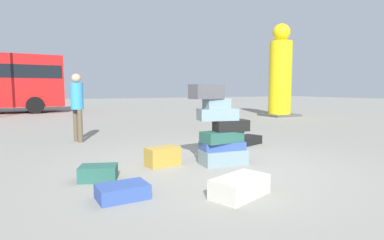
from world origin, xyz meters
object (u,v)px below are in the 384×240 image
(person_bearded_onlooker, at_px, (77,102))
(suitcase_tan_foreground_far, at_px, (163,156))
(suitcase_navy_right_side, at_px, (122,191))
(suitcase_teal_upright_blue, at_px, (98,173))
(suitcase_cream_behind_tower, at_px, (240,187))
(suitcase_black_white_trunk, at_px, (245,140))
(yellow_dummy_statue, at_px, (280,75))
(suitcase_tower, at_px, (220,131))

(person_bearded_onlooker, bearing_deg, suitcase_tan_foreground_far, -3.00)
(suitcase_navy_right_side, bearing_deg, suitcase_teal_upright_blue, 94.87)
(suitcase_tan_foreground_far, xyz_separation_m, suitcase_teal_upright_blue, (-1.13, -0.41, -0.05))
(suitcase_cream_behind_tower, xyz_separation_m, person_bearded_onlooker, (-1.37, 5.02, 0.88))
(suitcase_tan_foreground_far, xyz_separation_m, suitcase_navy_right_side, (-0.99, -1.31, -0.07))
(suitcase_navy_right_side, height_order, suitcase_cream_behind_tower, suitcase_cream_behind_tower)
(suitcase_black_white_trunk, bearing_deg, suitcase_teal_upright_blue, -177.08)
(suitcase_black_white_trunk, xyz_separation_m, suitcase_navy_right_side, (-3.47, -2.38, -0.01))
(suitcase_black_white_trunk, distance_m, suitcase_cream_behind_tower, 3.63)
(suitcase_navy_right_side, xyz_separation_m, person_bearded_onlooker, (-0.06, 4.48, 0.92))
(suitcase_teal_upright_blue, height_order, person_bearded_onlooker, person_bearded_onlooker)
(suitcase_tan_foreground_far, distance_m, suitcase_teal_upright_blue, 1.21)
(suitcase_tan_foreground_far, height_order, person_bearded_onlooker, person_bearded_onlooker)
(suitcase_black_white_trunk, xyz_separation_m, suitcase_teal_upright_blue, (-3.61, -1.48, 0.01))
(suitcase_navy_right_side, bearing_deg, yellow_dummy_statue, 36.52)
(suitcase_tower, height_order, suitcase_navy_right_side, suitcase_tower)
(suitcase_navy_right_side, relative_size, yellow_dummy_statue, 0.13)
(suitcase_tower, height_order, yellow_dummy_statue, yellow_dummy_statue)
(suitcase_cream_behind_tower, height_order, person_bearded_onlooker, person_bearded_onlooker)
(suitcase_teal_upright_blue, bearing_deg, person_bearded_onlooker, 107.11)
(person_bearded_onlooker, bearing_deg, yellow_dummy_statue, 89.65)
(suitcase_tower, distance_m, suitcase_cream_behind_tower, 1.72)
(suitcase_teal_upright_blue, relative_size, suitcase_navy_right_side, 0.88)
(suitcase_black_white_trunk, relative_size, person_bearded_onlooker, 0.47)
(suitcase_tan_foreground_far, bearing_deg, suitcase_tower, -29.33)
(suitcase_tan_foreground_far, height_order, suitcase_teal_upright_blue, suitcase_tan_foreground_far)
(yellow_dummy_statue, bearing_deg, person_bearded_onlooker, -159.04)
(suitcase_tower, bearing_deg, yellow_dummy_statue, 43.27)
(suitcase_cream_behind_tower, bearing_deg, person_bearded_onlooker, 84.42)
(suitcase_tower, height_order, suitcase_cream_behind_tower, suitcase_tower)
(suitcase_tan_foreground_far, bearing_deg, person_bearded_onlooker, 97.44)
(suitcase_cream_behind_tower, bearing_deg, suitcase_tower, 46.68)
(suitcase_tower, distance_m, suitcase_tan_foreground_far, 1.09)
(suitcase_navy_right_side, xyz_separation_m, yellow_dummy_statue, (9.58, 8.17, 1.88))
(suitcase_teal_upright_blue, bearing_deg, yellow_dummy_statue, 55.23)
(yellow_dummy_statue, bearing_deg, suitcase_tan_foreground_far, -141.34)
(person_bearded_onlooker, bearing_deg, suitcase_black_white_trunk, 37.87)
(person_bearded_onlooker, xyz_separation_m, yellow_dummy_statue, (9.64, 3.69, 0.97))
(suitcase_tower, distance_m, suitcase_black_white_trunk, 2.12)
(suitcase_black_white_trunk, xyz_separation_m, suitcase_cream_behind_tower, (-2.16, -2.92, 0.02))
(suitcase_teal_upright_blue, xyz_separation_m, person_bearded_onlooker, (0.08, 3.59, 0.89))
(suitcase_cream_behind_tower, bearing_deg, suitcase_black_white_trunk, 32.72)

